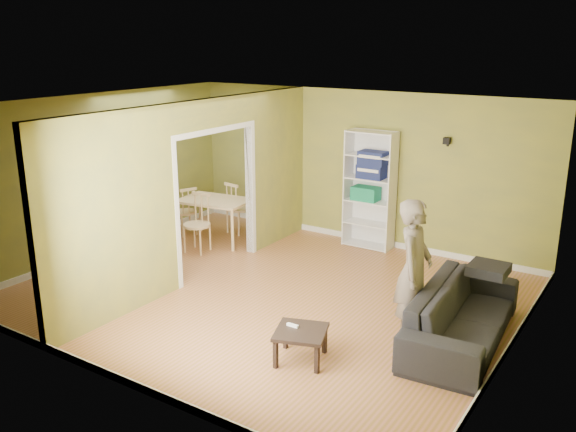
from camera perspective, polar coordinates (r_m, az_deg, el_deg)
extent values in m
plane|color=#BA7055|center=(8.59, -1.86, -7.17)|extent=(6.50, 6.50, 0.00)
plane|color=white|center=(7.92, -2.04, 10.35)|extent=(6.50, 6.50, 0.00)
plane|color=#9E9B38|center=(10.47, 6.72, 4.53)|extent=(6.50, 0.00, 6.50)
plane|color=#9E9B38|center=(6.22, -16.64, -4.40)|extent=(6.50, 0.00, 6.50)
plane|color=#9E9B38|center=(10.32, -16.95, 3.76)|extent=(0.00, 5.50, 5.50)
plane|color=#9E9B38|center=(6.91, 20.78, -2.70)|extent=(0.00, 5.50, 5.50)
cube|color=black|center=(9.75, 14.65, 6.82)|extent=(0.10, 0.10, 0.10)
imported|color=black|center=(7.41, 16.06, -8.15)|extent=(2.36, 1.14, 0.87)
imported|color=slate|center=(7.17, 11.76, -3.89)|extent=(0.79, 0.66, 1.98)
cube|color=white|center=(10.41, 5.66, 2.74)|extent=(0.02, 0.36, 1.97)
cube|color=white|center=(10.08, 9.75, 2.12)|extent=(0.02, 0.36, 1.97)
cube|color=white|center=(10.39, 8.08, 2.63)|extent=(0.83, 0.02, 1.97)
cube|color=white|center=(10.51, 7.47, -2.68)|extent=(0.79, 0.36, 0.02)
cube|color=white|center=(10.39, 7.55, -0.67)|extent=(0.79, 0.36, 0.02)
cube|color=white|center=(10.29, 7.63, 1.39)|extent=(0.79, 0.36, 0.02)
cube|color=white|center=(10.20, 7.71, 3.49)|extent=(0.79, 0.36, 0.02)
cube|color=white|center=(10.12, 7.79, 5.62)|extent=(0.79, 0.36, 0.02)
cube|color=white|center=(10.05, 7.88, 7.79)|extent=(0.79, 0.36, 0.02)
cube|color=#1A6561|center=(10.29, 7.29, 2.11)|extent=(0.44, 0.29, 0.23)
cube|color=navy|center=(10.16, 7.81, 4.16)|extent=(0.44, 0.29, 0.23)
cube|color=navy|center=(10.11, 7.96, 5.40)|extent=(0.44, 0.29, 0.23)
cube|color=black|center=(6.77, 1.21, -10.80)|extent=(0.54, 0.54, 0.04)
cube|color=black|center=(6.80, -1.49, -12.41)|extent=(0.05, 0.05, 0.32)
cube|color=black|center=(6.58, 1.85, -13.44)|extent=(0.05, 0.05, 0.32)
cube|color=black|center=(7.13, 0.60, -10.94)|extent=(0.05, 0.05, 0.32)
cube|color=black|center=(6.92, 3.83, -11.85)|extent=(0.05, 0.05, 0.32)
cube|color=white|center=(6.83, 0.43, -10.19)|extent=(0.14, 0.04, 0.03)
cube|color=#E7B57A|center=(10.58, -6.87, 1.45)|extent=(1.19, 0.79, 0.04)
cylinder|color=#E7B57A|center=(10.79, -10.21, -0.46)|extent=(0.05, 0.05, 0.70)
cylinder|color=#E7B57A|center=(10.10, -5.67, -1.45)|extent=(0.05, 0.05, 0.70)
cylinder|color=#E7B57A|center=(11.28, -7.81, 0.39)|extent=(0.05, 0.05, 0.70)
cylinder|color=#E7B57A|center=(10.62, -3.34, -0.49)|extent=(0.05, 0.05, 0.70)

